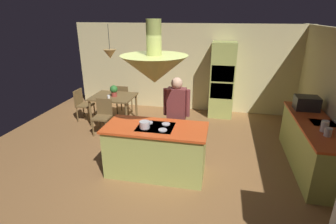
{
  "coord_description": "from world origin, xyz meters",
  "views": [
    {
      "loc": [
        1.09,
        -4.29,
        2.82
      ],
      "look_at": [
        0.1,
        0.4,
        1.0
      ],
      "focal_mm": 27.97,
      "sensor_mm": 36.0,
      "label": 1
    }
  ],
  "objects_px": {
    "dining_table": "(114,99)",
    "chair_by_back_wall": "(123,98)",
    "potted_plant_on_table": "(114,90)",
    "cup_on_table": "(109,97)",
    "microwave_on_counter": "(307,103)",
    "cooking_pot_on_cooktop": "(145,125)",
    "person_at_island": "(176,113)",
    "canister_sugar": "(325,126)",
    "kitchen_island": "(156,150)",
    "oven_tower": "(222,80)",
    "chair_facing_island": "(103,114)",
    "canister_flour": "(328,132)",
    "chair_at_corner": "(82,103)"
  },
  "relations": [
    {
      "from": "chair_by_back_wall",
      "to": "microwave_on_counter",
      "type": "xyz_separation_m",
      "value": [
        4.54,
        -1.28,
        0.57
      ]
    },
    {
      "from": "person_at_island",
      "to": "chair_facing_island",
      "type": "bearing_deg",
      "value": 159.57
    },
    {
      "from": "cup_on_table",
      "to": "cooking_pot_on_cooktop",
      "type": "distance_m",
      "value": 2.55
    },
    {
      "from": "person_at_island",
      "to": "canister_sugar",
      "type": "relative_size",
      "value": 8.62
    },
    {
      "from": "cup_on_table",
      "to": "microwave_on_counter",
      "type": "bearing_deg",
      "value": -4.62
    },
    {
      "from": "dining_table",
      "to": "person_at_island",
      "type": "distance_m",
      "value": 2.43
    },
    {
      "from": "canister_sugar",
      "to": "kitchen_island",
      "type": "bearing_deg",
      "value": -172.08
    },
    {
      "from": "cooking_pot_on_cooktop",
      "to": "chair_at_corner",
      "type": "bearing_deg",
      "value": 137.93
    },
    {
      "from": "cup_on_table",
      "to": "cooking_pot_on_cooktop",
      "type": "relative_size",
      "value": 0.5
    },
    {
      "from": "chair_facing_island",
      "to": "chair_at_corner",
      "type": "relative_size",
      "value": 1.0
    },
    {
      "from": "kitchen_island",
      "to": "chair_at_corner",
      "type": "bearing_deg",
      "value": 141.4
    },
    {
      "from": "potted_plant_on_table",
      "to": "cup_on_table",
      "type": "height_order",
      "value": "potted_plant_on_table"
    },
    {
      "from": "dining_table",
      "to": "chair_by_back_wall",
      "type": "distance_m",
      "value": 0.7
    },
    {
      "from": "chair_facing_island",
      "to": "canister_sugar",
      "type": "bearing_deg",
      "value": -12.73
    },
    {
      "from": "oven_tower",
      "to": "chair_at_corner",
      "type": "xyz_separation_m",
      "value": [
        -3.73,
        -1.14,
        -0.55
      ]
    },
    {
      "from": "oven_tower",
      "to": "dining_table",
      "type": "relative_size",
      "value": 1.9
    },
    {
      "from": "person_at_island",
      "to": "chair_by_back_wall",
      "type": "xyz_separation_m",
      "value": [
        -1.95,
        2.09,
        -0.46
      ]
    },
    {
      "from": "dining_table",
      "to": "chair_at_corner",
      "type": "distance_m",
      "value": 0.94
    },
    {
      "from": "chair_at_corner",
      "to": "cooking_pot_on_cooktop",
      "type": "distance_m",
      "value": 3.37
    },
    {
      "from": "cooking_pot_on_cooktop",
      "to": "microwave_on_counter",
      "type": "bearing_deg",
      "value": 28.55
    },
    {
      "from": "potted_plant_on_table",
      "to": "canister_flour",
      "type": "bearing_deg",
      "value": -22.35
    },
    {
      "from": "potted_plant_on_table",
      "to": "dining_table",
      "type": "bearing_deg",
      "value": 140.53
    },
    {
      "from": "dining_table",
      "to": "canister_flour",
      "type": "height_order",
      "value": "canister_flour"
    },
    {
      "from": "potted_plant_on_table",
      "to": "canister_sugar",
      "type": "bearing_deg",
      "value": -20.36
    },
    {
      "from": "chair_facing_island",
      "to": "cooking_pot_on_cooktop",
      "type": "relative_size",
      "value": 4.83
    },
    {
      "from": "canister_sugar",
      "to": "potted_plant_on_table",
      "type": "bearing_deg",
      "value": 159.64
    },
    {
      "from": "person_at_island",
      "to": "cooking_pot_on_cooktop",
      "type": "relative_size",
      "value": 9.32
    },
    {
      "from": "person_at_island",
      "to": "chair_facing_island",
      "type": "xyz_separation_m",
      "value": [
        -1.95,
        0.73,
        -0.46
      ]
    },
    {
      "from": "cup_on_table",
      "to": "chair_facing_island",
      "type": "bearing_deg",
      "value": -86.7
    },
    {
      "from": "chair_by_back_wall",
      "to": "cooking_pot_on_cooktop",
      "type": "height_order",
      "value": "cooking_pot_on_cooktop"
    },
    {
      "from": "oven_tower",
      "to": "chair_by_back_wall",
      "type": "xyz_separation_m",
      "value": [
        -2.8,
        -0.46,
        -0.55
      ]
    },
    {
      "from": "oven_tower",
      "to": "chair_at_corner",
      "type": "height_order",
      "value": "oven_tower"
    },
    {
      "from": "oven_tower",
      "to": "cup_on_table",
      "type": "distance_m",
      "value": 3.15
    },
    {
      "from": "dining_table",
      "to": "microwave_on_counter",
      "type": "xyz_separation_m",
      "value": [
        4.54,
        -0.6,
        0.41
      ]
    },
    {
      "from": "chair_at_corner",
      "to": "cooking_pot_on_cooktop",
      "type": "relative_size",
      "value": 4.83
    },
    {
      "from": "oven_tower",
      "to": "dining_table",
      "type": "bearing_deg",
      "value": -157.79
    },
    {
      "from": "cup_on_table",
      "to": "cooking_pot_on_cooktop",
      "type": "height_order",
      "value": "cooking_pot_on_cooktop"
    },
    {
      "from": "dining_table",
      "to": "cup_on_table",
      "type": "distance_m",
      "value": 0.27
    },
    {
      "from": "canister_sugar",
      "to": "cooking_pot_on_cooktop",
      "type": "height_order",
      "value": "canister_sugar"
    },
    {
      "from": "dining_table",
      "to": "chair_facing_island",
      "type": "height_order",
      "value": "chair_facing_island"
    },
    {
      "from": "chair_by_back_wall",
      "to": "potted_plant_on_table",
      "type": "relative_size",
      "value": 2.9
    },
    {
      "from": "chair_by_back_wall",
      "to": "potted_plant_on_table",
      "type": "height_order",
      "value": "potted_plant_on_table"
    },
    {
      "from": "person_at_island",
      "to": "potted_plant_on_table",
      "type": "relative_size",
      "value": 5.59
    },
    {
      "from": "kitchen_island",
      "to": "canister_flour",
      "type": "relative_size",
      "value": 12.99
    },
    {
      "from": "microwave_on_counter",
      "to": "cooking_pot_on_cooktop",
      "type": "xyz_separation_m",
      "value": [
        -3.0,
        -1.63,
        -0.06
      ]
    },
    {
      "from": "canister_flour",
      "to": "cooking_pot_on_cooktop",
      "type": "distance_m",
      "value": 3.02
    },
    {
      "from": "oven_tower",
      "to": "dining_table",
      "type": "height_order",
      "value": "oven_tower"
    },
    {
      "from": "kitchen_island",
      "to": "potted_plant_on_table",
      "type": "relative_size",
      "value": 6.1
    },
    {
      "from": "oven_tower",
      "to": "chair_facing_island",
      "type": "xyz_separation_m",
      "value": [
        -2.8,
        -1.82,
        -0.55
      ]
    },
    {
      "from": "kitchen_island",
      "to": "microwave_on_counter",
      "type": "height_order",
      "value": "microwave_on_counter"
    }
  ]
}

